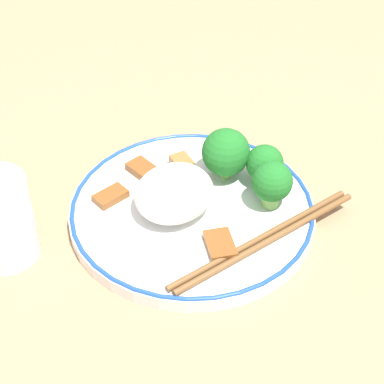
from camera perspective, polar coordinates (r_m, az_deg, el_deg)
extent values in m
plane|color=#9E7A56|center=(0.69, 0.00, -2.20)|extent=(3.00, 3.00, 0.00)
cylinder|color=white|center=(0.68, 0.00, -1.74)|extent=(0.26, 0.26, 0.01)
torus|color=#1E479E|center=(0.68, 0.00, -1.28)|extent=(0.26, 0.26, 0.00)
ellipsoid|color=white|center=(0.66, -1.60, -0.07)|extent=(0.09, 0.08, 0.05)
cylinder|color=#7FB756|center=(0.68, 6.97, -0.61)|extent=(0.02, 0.02, 0.02)
sphere|color=#1E6B23|center=(0.66, 7.14, 0.94)|extent=(0.04, 0.04, 0.04)
cylinder|color=#7FB756|center=(0.71, 6.35, 1.21)|extent=(0.02, 0.02, 0.01)
sphere|color=#1E6B23|center=(0.69, 6.48, 2.56)|extent=(0.04, 0.04, 0.04)
cylinder|color=#7FB756|center=(0.71, 3.13, 1.78)|extent=(0.01, 0.01, 0.01)
sphere|color=#1E6B23|center=(0.69, 3.21, 3.48)|extent=(0.05, 0.05, 0.05)
cube|color=brown|center=(0.72, -4.38, 1.99)|extent=(0.03, 0.04, 0.01)
cube|color=brown|center=(0.69, -7.25, -0.37)|extent=(0.04, 0.03, 0.01)
cube|color=brown|center=(0.63, 2.51, -4.72)|extent=(0.05, 0.05, 0.01)
cube|color=#9E6633|center=(0.72, -0.90, 2.54)|extent=(0.03, 0.03, 0.01)
cylinder|color=brown|center=(0.64, 6.82, -4.35)|extent=(0.22, 0.08, 0.01)
cylinder|color=brown|center=(0.64, 6.30, -3.91)|extent=(0.22, 0.08, 0.01)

